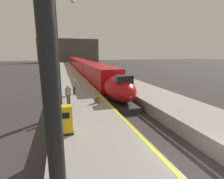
# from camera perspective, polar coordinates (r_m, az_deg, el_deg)

# --- Properties ---
(ground_plane) EXTENTS (260.00, 260.00, 0.00)m
(ground_plane) POSITION_cam_1_polar(r_m,az_deg,el_deg) (9.53, 25.84, -23.67)
(ground_plane) COLOR #33302D
(platform_left) EXTENTS (4.80, 110.00, 1.05)m
(platform_left) POSITION_cam_1_polar(r_m,az_deg,el_deg) (30.63, -13.81, 2.72)
(platform_left) COLOR gray
(platform_left) RESTS_ON ground
(platform_right) EXTENTS (4.80, 110.00, 1.05)m
(platform_right) POSITION_cam_1_polar(r_m,az_deg,el_deg) (32.09, 0.79, 3.50)
(platform_right) COLOR gray
(platform_right) RESTS_ON ground
(platform_left_safety_stripe) EXTENTS (0.20, 107.80, 0.01)m
(platform_left_safety_stripe) POSITION_cam_1_polar(r_m,az_deg,el_deg) (30.76, -9.62, 3.94)
(platform_left_safety_stripe) COLOR yellow
(platform_left_safety_stripe) RESTS_ON platform_left
(rail_main_left) EXTENTS (0.08, 110.00, 0.12)m
(rail_main_left) POSITION_cam_1_polar(r_m,az_deg,el_deg) (33.74, -8.46, 3.00)
(rail_main_left) COLOR slate
(rail_main_left) RESTS_ON ground
(rail_main_right) EXTENTS (0.08, 110.00, 0.12)m
(rail_main_right) POSITION_cam_1_polar(r_m,az_deg,el_deg) (33.99, -5.95, 3.13)
(rail_main_right) COLOR slate
(rail_main_right) RESTS_ON ground
(highspeed_train_main) EXTENTS (2.92, 74.93, 3.60)m
(highspeed_train_main) POSITION_cam_1_polar(r_m,az_deg,el_deg) (50.02, -10.59, 8.11)
(highspeed_train_main) COLOR #B20F14
(highspeed_train_main) RESTS_ON ground
(station_column_mid) EXTENTS (4.00, 0.68, 9.35)m
(station_column_mid) POSITION_cam_1_polar(r_m,az_deg,el_deg) (14.77, -18.73, 16.51)
(station_column_mid) COLOR black
(station_column_mid) RESTS_ON platform_left
(passenger_near_edge) EXTENTS (0.52, 0.36, 1.69)m
(passenger_near_edge) POSITION_cam_1_polar(r_m,az_deg,el_deg) (14.93, -14.66, -1.18)
(passenger_near_edge) COLOR #23232D
(passenger_near_edge) RESTS_ON platform_left
(passenger_mid_platform) EXTENTS (0.46, 0.41, 1.69)m
(passenger_mid_platform) POSITION_cam_1_polar(r_m,az_deg,el_deg) (18.38, -12.79, 1.39)
(passenger_mid_platform) COLOR #23232D
(passenger_mid_platform) RESTS_ON platform_left
(rolling_suitcase) EXTENTS (0.40, 0.22, 0.98)m
(rolling_suitcase) POSITION_cam_1_polar(r_m,az_deg,el_deg) (15.09, -5.14, -3.37)
(rolling_suitcase) COLOR brown
(rolling_suitcase) RESTS_ON platform_left
(ticket_machine_yellow) EXTENTS (0.76, 0.62, 1.60)m
(ticket_machine_yellow) POSITION_cam_1_polar(r_m,az_deg,el_deg) (9.62, -15.43, -10.26)
(ticket_machine_yellow) COLOR yellow
(ticket_machine_yellow) RESTS_ON platform_left
(terminus_back_wall) EXTENTS (36.00, 2.00, 14.00)m
(terminus_back_wall) POSITION_cam_1_polar(r_m,az_deg,el_deg) (107.61, -14.35, 12.72)
(terminus_back_wall) COLOR #4C4742
(terminus_back_wall) RESTS_ON ground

